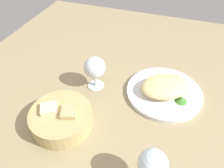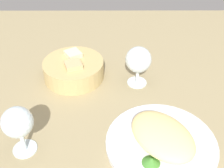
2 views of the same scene
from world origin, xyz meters
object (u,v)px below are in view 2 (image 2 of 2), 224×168
object	(u,v)px
plate	(161,144)
wine_glass_far	(18,124)
bread_basket	(74,69)
wine_glass_near	(138,61)

from	to	relation	value
plate	wine_glass_far	size ratio (longest dim) A/B	2.09
plate	bread_basket	world-z (taller)	bread_basket
plate	bread_basket	distance (cm)	36.41
bread_basket	plate	bearing A→B (deg)	-139.66
plate	bread_basket	xyz separation A→B (cm)	(27.70, 23.52, 2.35)
plate	wine_glass_near	world-z (taller)	wine_glass_near
wine_glass_near	wine_glass_far	xyz separation A→B (cm)	(-25.61, 28.29, 0.48)
plate	wine_glass_far	xyz separation A→B (cm)	(-1.04, 32.25, 7.92)
wine_glass_far	wine_glass_near	bearing A→B (deg)	-47.85
bread_basket	wine_glass_far	bearing A→B (deg)	163.10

